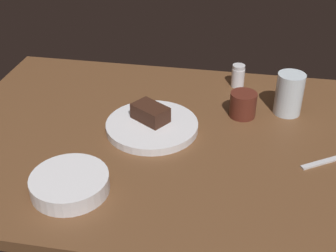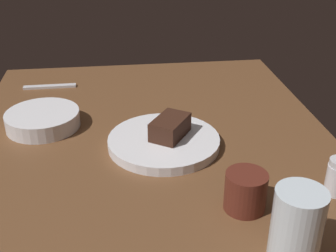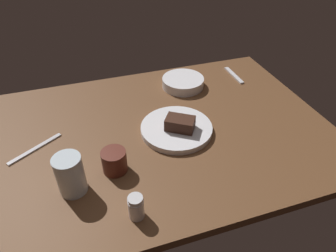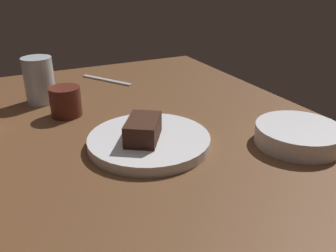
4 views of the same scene
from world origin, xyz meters
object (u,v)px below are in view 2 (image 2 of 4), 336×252
at_px(coffee_cup, 245,191).
at_px(dessert_spoon, 50,87).
at_px(chocolate_cake_slice, 170,127).
at_px(water_glass, 297,225).
at_px(dessert_plate, 164,142).
at_px(side_bowl, 43,120).

height_order(coffee_cup, dessert_spoon, coffee_cup).
distance_m(chocolate_cake_slice, dessert_spoon, 0.48).
bearing_deg(coffee_cup, dessert_spoon, 33.64).
bearing_deg(water_glass, chocolate_cake_slice, 21.11).
bearing_deg(dessert_plate, side_bowl, 65.40).
bearing_deg(water_glass, dessert_plate, 23.51).
distance_m(dessert_plate, coffee_cup, 0.26).
distance_m(dessert_plate, chocolate_cake_slice, 0.04).
bearing_deg(side_bowl, dessert_spoon, 3.12).
bearing_deg(coffee_cup, side_bowl, 47.36).
bearing_deg(chocolate_cake_slice, side_bowl, 67.69).
bearing_deg(chocolate_cake_slice, water_glass, -158.89).
bearing_deg(dessert_plate, chocolate_cake_slice, -64.75).
xyz_separation_m(chocolate_cake_slice, side_bowl, (0.12, 0.29, -0.02)).
distance_m(dessert_plate, dessert_spoon, 0.48).
relative_size(water_glass, dessert_spoon, 0.80).
xyz_separation_m(chocolate_cake_slice, water_glass, (-0.37, -0.14, 0.02)).
height_order(water_glass, coffee_cup, water_glass).
relative_size(coffee_cup, dessert_spoon, 0.49).
height_order(dessert_plate, chocolate_cake_slice, chocolate_cake_slice).
bearing_deg(dessert_plate, dessert_spoon, 37.68).
bearing_deg(coffee_cup, dessert_plate, 26.30).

